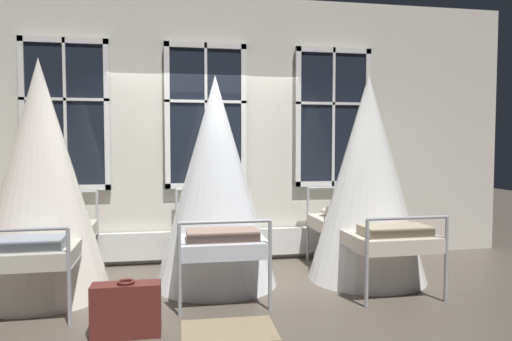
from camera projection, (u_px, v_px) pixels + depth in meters
name	position (u px, v px, depth m)	size (l,w,h in m)	color
ground	(213.00, 283.00, 5.42)	(21.86, 21.86, 0.00)	brown
back_wall_with_windows	(205.00, 130.00, 6.39)	(8.67, 0.10, 3.55)	beige
window_bank	(206.00, 172.00, 6.31)	(4.60, 0.10, 2.84)	black
cot_first	(41.00, 182.00, 4.91)	(1.37, 1.93, 2.47)	#9EA3A8
cot_second	(216.00, 184.00, 5.32)	(1.37, 1.92, 2.35)	#9EA3A8
cot_third	(367.00, 181.00, 5.55)	(1.37, 1.93, 2.39)	#9EA3A8
rug_second	(229.00, 330.00, 4.03)	(0.80, 0.56, 0.01)	#8E7A5B
suitcase_dark	(126.00, 310.00, 3.91)	(0.56, 0.22, 0.47)	#5B231E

